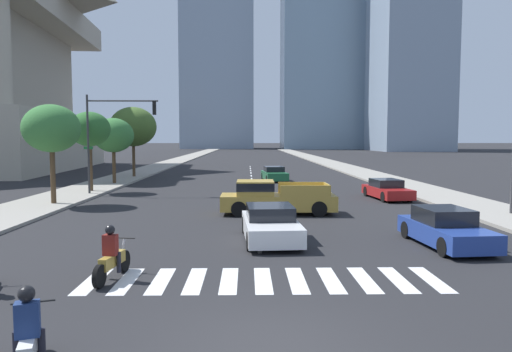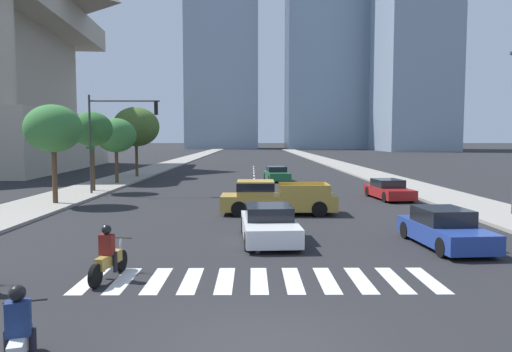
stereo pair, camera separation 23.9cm
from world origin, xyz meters
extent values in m
plane|color=#232326|center=(0.00, 0.00, 0.00)|extent=(800.00, 800.00, 0.00)
cube|color=gray|center=(12.05, 30.00, 0.07)|extent=(4.00, 260.00, 0.15)
cube|color=gray|center=(-12.05, 30.00, 0.07)|extent=(4.00, 260.00, 0.15)
cube|color=silver|center=(-4.50, 4.10, 0.00)|extent=(0.45, 2.40, 0.01)
cube|color=silver|center=(-3.60, 4.10, 0.00)|extent=(0.45, 2.40, 0.01)
cube|color=silver|center=(-2.70, 4.10, 0.00)|extent=(0.45, 2.40, 0.01)
cube|color=silver|center=(-1.80, 4.10, 0.00)|extent=(0.45, 2.40, 0.01)
cube|color=silver|center=(-0.90, 4.10, 0.00)|extent=(0.45, 2.40, 0.01)
cube|color=silver|center=(0.00, 4.10, 0.00)|extent=(0.45, 2.40, 0.01)
cube|color=silver|center=(0.90, 4.10, 0.00)|extent=(0.45, 2.40, 0.01)
cube|color=silver|center=(1.80, 4.10, 0.00)|extent=(0.45, 2.40, 0.01)
cube|color=silver|center=(2.70, 4.10, 0.00)|extent=(0.45, 2.40, 0.01)
cube|color=silver|center=(3.60, 4.10, 0.00)|extent=(0.45, 2.40, 0.01)
cube|color=silver|center=(4.50, 4.10, 0.00)|extent=(0.45, 2.40, 0.01)
cube|color=silver|center=(0.00, 8.10, 0.00)|extent=(0.14, 2.00, 0.01)
cube|color=silver|center=(0.00, 12.10, 0.00)|extent=(0.14, 2.00, 0.01)
cube|color=silver|center=(0.00, 16.10, 0.00)|extent=(0.14, 2.00, 0.01)
cube|color=silver|center=(0.00, 20.10, 0.00)|extent=(0.14, 2.00, 0.01)
cube|color=silver|center=(0.00, 24.10, 0.00)|extent=(0.14, 2.00, 0.01)
cube|color=silver|center=(0.00, 28.10, 0.00)|extent=(0.14, 2.00, 0.01)
cube|color=silver|center=(0.00, 32.10, 0.00)|extent=(0.14, 2.00, 0.01)
cube|color=silver|center=(0.00, 36.10, 0.00)|extent=(0.14, 2.00, 0.01)
cube|color=silver|center=(0.00, 40.10, 0.00)|extent=(0.14, 2.00, 0.01)
cube|color=silver|center=(0.00, 44.10, 0.00)|extent=(0.14, 2.00, 0.01)
cube|color=silver|center=(0.00, 48.10, 0.00)|extent=(0.14, 2.00, 0.01)
cube|color=silver|center=(0.00, 52.10, 0.00)|extent=(0.14, 2.00, 0.01)
cube|color=silver|center=(0.00, 56.10, 0.00)|extent=(0.14, 2.00, 0.01)
cylinder|color=black|center=(-3.90, 5.04, 0.30)|extent=(0.21, 0.61, 0.60)
cylinder|color=black|center=(-4.13, 3.50, 0.30)|extent=(0.21, 0.61, 0.60)
cube|color=#B28E38|center=(-4.02, 4.27, 0.52)|extent=(0.40, 1.26, 0.32)
cylinder|color=#B2B2B7|center=(-3.92, 4.94, 0.60)|extent=(0.11, 0.32, 0.67)
cylinder|color=black|center=(-3.91, 4.99, 0.97)|extent=(0.70, 0.14, 0.04)
cube|color=maroon|center=(-4.03, 4.17, 0.96)|extent=(0.39, 0.29, 0.55)
sphere|color=black|center=(-4.03, 4.17, 1.36)|extent=(0.26, 0.26, 0.26)
cylinder|color=black|center=(-4.20, 4.30, 0.47)|extent=(0.14, 0.14, 0.55)
cylinder|color=black|center=(-3.84, 4.24, 0.47)|extent=(0.14, 0.14, 0.55)
cylinder|color=black|center=(-4.09, -0.26, 0.30)|extent=(0.30, 0.61, 0.60)
cube|color=silver|center=(-3.87, -0.96, 0.52)|extent=(0.57, 1.18, 0.32)
cylinder|color=#B2B2B7|center=(-4.06, -0.36, 0.60)|extent=(0.15, 0.32, 0.67)
cylinder|color=black|center=(-4.07, -0.31, 0.97)|extent=(0.68, 0.25, 0.04)
cube|color=navy|center=(-3.84, -1.06, 0.96)|extent=(0.42, 0.34, 0.55)
sphere|color=black|center=(-3.84, -1.06, 1.36)|extent=(0.26, 0.26, 0.26)
cylinder|color=black|center=(-4.04, -1.02, 0.47)|extent=(0.15, 0.15, 0.55)
cylinder|color=black|center=(-3.70, -0.91, 0.47)|extent=(0.15, 0.15, 0.55)
cube|color=#B28E38|center=(1.12, 15.32, 0.59)|extent=(5.69, 2.01, 0.75)
cube|color=#B28E38|center=(-0.01, 15.33, 1.32)|extent=(1.83, 1.82, 0.70)
cube|color=black|center=(-0.01, 15.33, 1.40)|extent=(1.85, 1.86, 0.39)
cube|color=#B28E38|center=(2.36, 14.37, 1.25)|extent=(2.38, 0.10, 0.55)
cube|color=#B28E38|center=(2.38, 16.25, 1.25)|extent=(2.38, 0.10, 0.55)
cube|color=#B28E38|center=(3.56, 15.30, 1.25)|extent=(0.10, 1.88, 0.55)
cylinder|color=black|center=(-0.82, 14.47, 0.38)|extent=(0.76, 0.27, 0.76)
cylinder|color=black|center=(-0.80, 16.22, 0.38)|extent=(0.76, 0.27, 0.76)
cylinder|color=black|center=(3.04, 14.43, 0.38)|extent=(0.76, 0.27, 0.76)
cylinder|color=black|center=(3.06, 16.18, 0.38)|extent=(0.76, 0.27, 0.76)
cube|color=silver|center=(0.44, 9.06, 0.48)|extent=(2.15, 4.59, 0.64)
cube|color=black|center=(0.43, 9.28, 1.04)|extent=(1.78, 2.11, 0.49)
cylinder|color=black|center=(1.38, 7.58, 0.32)|extent=(0.26, 0.65, 0.64)
cylinder|color=black|center=(-0.33, 7.48, 0.32)|extent=(0.26, 0.65, 0.64)
cylinder|color=black|center=(1.21, 10.63, 0.32)|extent=(0.26, 0.65, 0.64)
cylinder|color=black|center=(-0.50, 10.53, 0.32)|extent=(0.26, 0.65, 0.64)
cube|color=maroon|center=(8.31, 21.19, 0.45)|extent=(2.19, 4.60, 0.58)
cube|color=black|center=(8.29, 21.41, 0.98)|extent=(1.74, 2.14, 0.49)
cylinder|color=black|center=(9.25, 19.76, 0.32)|extent=(0.28, 0.66, 0.64)
cylinder|color=black|center=(7.67, 19.60, 0.32)|extent=(0.28, 0.66, 0.64)
cylinder|color=black|center=(8.96, 22.77, 0.32)|extent=(0.28, 0.66, 0.64)
cylinder|color=black|center=(7.38, 22.62, 0.32)|extent=(0.28, 0.66, 0.64)
cube|color=#1E6038|center=(2.00, 34.02, 0.49)|extent=(2.28, 4.59, 0.66)
cube|color=black|center=(1.98, 34.24, 1.05)|extent=(1.81, 2.15, 0.47)
cylinder|color=black|center=(2.98, 32.61, 0.32)|extent=(0.28, 0.66, 0.64)
cylinder|color=black|center=(1.33, 32.44, 0.32)|extent=(0.28, 0.66, 0.64)
cylinder|color=black|center=(2.67, 35.60, 0.32)|extent=(0.28, 0.66, 0.64)
cylinder|color=black|center=(1.02, 35.43, 0.32)|extent=(0.28, 0.66, 0.64)
cube|color=navy|center=(6.52, 8.03, 0.47)|extent=(2.10, 4.41, 0.63)
cube|color=black|center=(6.50, 8.24, 1.05)|extent=(1.70, 2.04, 0.54)
cylinder|color=black|center=(7.43, 6.64, 0.32)|extent=(0.27, 0.66, 0.64)
cylinder|color=black|center=(5.84, 6.52, 0.32)|extent=(0.27, 0.66, 0.64)
cylinder|color=black|center=(7.19, 9.54, 0.32)|extent=(0.27, 0.66, 0.64)
cylinder|color=black|center=(5.61, 9.42, 0.32)|extent=(0.27, 0.66, 0.64)
cylinder|color=#333335|center=(-10.85, 23.36, 3.38)|extent=(0.14, 0.14, 6.46)
cylinder|color=#333335|center=(-8.54, 23.36, 6.21)|extent=(4.62, 0.10, 0.10)
cube|color=black|center=(-6.48, 23.36, 5.76)|extent=(0.20, 0.28, 0.90)
sphere|color=red|center=(-6.48, 23.36, 6.06)|extent=(0.18, 0.18, 0.18)
sphere|color=orange|center=(-6.48, 23.36, 5.76)|extent=(0.18, 0.18, 0.18)
sphere|color=green|center=(-6.48, 23.36, 5.46)|extent=(0.18, 0.18, 0.18)
cube|color=#19662D|center=(-10.85, 23.36, 3.15)|extent=(0.60, 0.04, 0.18)
cylinder|color=#4C3823|center=(-11.25, 18.49, 1.61)|extent=(0.28, 0.28, 2.92)
ellipsoid|color=#387538|center=(-11.25, 18.49, 4.32)|extent=(3.12, 3.12, 2.65)
cylinder|color=#4C3823|center=(-11.25, 24.94, 1.72)|extent=(0.28, 0.28, 3.14)
ellipsoid|color=#2D662D|center=(-11.25, 24.94, 4.41)|extent=(2.80, 2.80, 2.38)
cylinder|color=#4C3823|center=(-11.25, 30.80, 1.44)|extent=(0.28, 0.28, 2.58)
ellipsoid|color=#387538|center=(-11.25, 30.80, 4.03)|extent=(3.26, 3.26, 2.77)
cylinder|color=#4C3823|center=(-11.25, 37.63, 1.64)|extent=(0.28, 0.28, 2.98)
ellipsoid|color=#426028|center=(-11.25, 37.63, 4.88)|extent=(4.39, 4.39, 3.73)
cylinder|color=#B2A893|center=(-22.49, 35.69, 11.84)|extent=(1.80, 1.80, 10.20)
cube|color=#8C9EB2|center=(-11.45, 176.43, 43.22)|extent=(26.77, 21.54, 86.44)
cube|color=#7A93A8|center=(26.12, 167.55, 43.17)|extent=(27.61, 21.81, 86.35)
camera|label=1|loc=(-0.42, -8.37, 3.75)|focal=33.70mm
camera|label=2|loc=(-0.18, -8.38, 3.75)|focal=33.70mm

